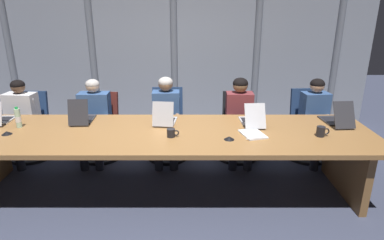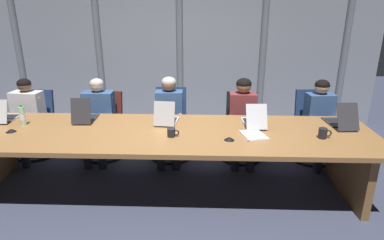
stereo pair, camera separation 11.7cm
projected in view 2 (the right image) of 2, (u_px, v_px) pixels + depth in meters
name	position (u px, v px, depth m)	size (l,w,h in m)	color
ground_plane	(165.00, 190.00, 3.85)	(13.87, 13.87, 0.00)	#383D51
conference_table	(163.00, 142.00, 3.65)	(4.67, 1.22, 0.74)	olive
curtain_backdrop	(179.00, 51.00, 5.76)	(6.94, 0.17, 2.62)	gray
laptop_left_end	(4.00, 116.00, 3.95)	(0.26, 0.41, 0.28)	#BCBCC1
laptop_left_mid	(85.00, 116.00, 3.93)	(0.25, 0.41, 0.31)	#2D2D33
laptop_center	(166.00, 119.00, 3.85)	(0.28, 0.39, 0.29)	#BCBCC1
laptop_right_mid	(254.00, 120.00, 3.80)	(0.26, 0.46, 0.28)	#BCBCC1
laptop_right_end	(340.00, 121.00, 3.78)	(0.27, 0.49, 0.30)	#2D2D33
office_chair_left_end	(37.00, 131.00, 4.74)	(0.60, 0.60, 0.92)	navy
office_chair_left_mid	(105.00, 132.00, 4.70)	(0.60, 0.60, 0.91)	#511E19
office_chair_center	(171.00, 132.00, 4.67)	(0.60, 0.60, 0.97)	navy
office_chair_right_mid	(241.00, 134.00, 4.64)	(0.60, 0.60, 0.91)	black
office_chair_right_end	(312.00, 134.00, 4.60)	(0.60, 0.60, 0.95)	navy
person_left_end	(25.00, 115.00, 4.50)	(0.45, 0.57, 1.13)	silver
person_left_mid	(98.00, 115.00, 4.46)	(0.42, 0.55, 1.14)	#335184
person_center	(169.00, 115.00, 4.42)	(0.39, 0.55, 1.17)	#335184
person_right_mid	(243.00, 116.00, 4.38)	(0.38, 0.55, 1.16)	brown
person_right_end	(321.00, 118.00, 4.35)	(0.40, 0.57, 1.15)	#335184
water_bottle_primary	(23.00, 116.00, 3.77)	(0.06, 0.06, 0.24)	#ADD1B2
coffee_mug_near	(172.00, 133.00, 3.45)	(0.13, 0.09, 0.09)	black
coffee_mug_far	(323.00, 133.00, 3.41)	(0.14, 0.09, 0.11)	black
conference_mic_left_side	(229.00, 139.00, 3.37)	(0.11, 0.11, 0.04)	black
conference_mic_middle	(11.00, 130.00, 3.59)	(0.11, 0.11, 0.04)	black
spiral_notepad	(254.00, 135.00, 3.48)	(0.30, 0.35, 0.03)	silver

